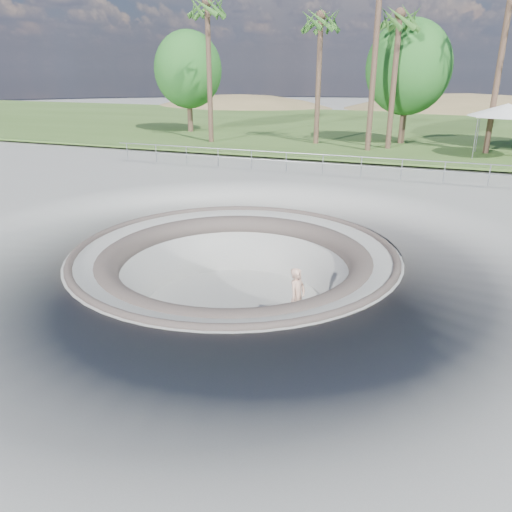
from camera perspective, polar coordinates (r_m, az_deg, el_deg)
name	(u,v)px	position (r m, az deg, el deg)	size (l,w,h in m)	color
ground	(235,251)	(15.81, -2.46, 0.62)	(180.00, 180.00, 0.00)	#969591
skate_bowl	(235,303)	(16.53, -2.36, -5.34)	(14.00, 14.00, 4.10)	#969591
grass_strip	(378,128)	(48.29, 13.77, 14.04)	(180.00, 36.00, 0.12)	#3C5923
distant_hills	(425,165)	(71.95, 18.72, 9.77)	(103.20, 45.00, 28.60)	brown
safety_railing	(323,164)	(26.73, 7.64, 10.39)	(25.00, 0.06, 1.03)	gray
skateboard	(296,325)	(15.22, 4.62, -7.82)	(0.92, 0.32, 0.09)	olive
skater	(297,297)	(14.80, 4.72, -4.67)	(0.66, 0.43, 1.81)	#D7A48B
canopy_white	(507,110)	(34.25, 26.78, 14.66)	(6.20, 6.20, 3.14)	gray
palm_a	(207,11)	(37.61, -5.59, 26.08)	(2.60, 2.60, 10.15)	brown
palm_b	(321,24)	(36.80, 7.42, 24.82)	(2.60, 2.60, 9.25)	brown
palm_d	(399,22)	(35.35, 16.06, 24.29)	(2.60, 2.60, 9.16)	brown
bushy_tree_left	(188,70)	(43.91, -7.78, 20.33)	(5.62, 5.11, 8.11)	brown
bushy_tree_mid	(408,68)	(38.04, 17.01, 19.88)	(5.82, 5.29, 8.40)	brown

